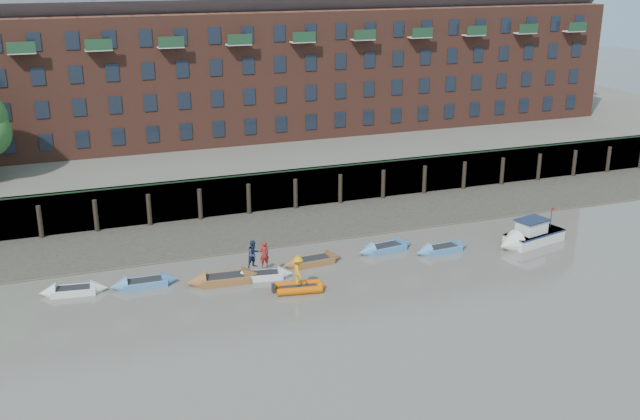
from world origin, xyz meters
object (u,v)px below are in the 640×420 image
rowboat_5 (386,248)px  rowboat_6 (442,249)px  rowboat_4 (313,261)px  motor_launch (525,237)px  rib_tender (301,287)px  rowboat_1 (145,283)px  rowboat_2 (224,279)px  person_rower_a (264,254)px  rowboat_0 (74,290)px  person_rower_b (254,254)px  rowboat_3 (263,275)px  person_rib_crew (298,270)px

rowboat_5 → rowboat_6: 4.02m
rowboat_4 → motor_launch: (15.75, -2.02, 0.39)m
rowboat_5 → rowboat_6: (3.71, -1.54, -0.01)m
motor_launch → rib_tender: bearing=-8.0°
rowboat_1 → rowboat_2: 5.07m
rowboat_4 → person_rower_a: bearing=-167.8°
rowboat_0 → person_rower_a: person_rower_a is taller
rowboat_5 → person_rower_b: 10.33m
rowboat_4 → rowboat_6: size_ratio=1.03×
rowboat_3 → person_rower_b: 1.61m
rowboat_3 → person_rower_b: bearing=170.1°
rowboat_0 → rowboat_4: size_ratio=0.96×
rowboat_0 → motor_launch: bearing=2.6°
rib_tender → person_rib_crew: person_rib_crew is taller
rowboat_2 → rowboat_5: bearing=11.1°
rowboat_2 → person_rower_a: (2.67, -0.15, 1.42)m
rib_tender → person_rower_a: person_rower_a is taller
person_rower_b → rowboat_2: bearing=156.4°
rowboat_0 → person_rib_crew: (13.32, -4.50, 1.21)m
rowboat_1 → rowboat_2: size_ratio=0.87×
rowboat_3 → rib_tender: size_ratio=1.29×
rowboat_5 → rib_tender: rowboat_5 is taller
rowboat_2 → person_rower_a: size_ratio=2.82×
rowboat_4 → rowboat_0: bearing=173.5°
rowboat_4 → person_rower_a: 4.17m
rowboat_0 → rowboat_1: (4.31, -0.40, 0.01)m
person_rower_b → rowboat_6: bearing=-24.1°
rib_tender → person_rib_crew: bearing=-170.2°
rowboat_1 → person_rower_a: bearing=-9.5°
rowboat_5 → person_rib_crew: person_rib_crew is taller
rowboat_1 → person_rower_b: bearing=-9.2°
rowboat_3 → rowboat_4: size_ratio=0.94×
rowboat_0 → rowboat_1: size_ratio=0.98×
rowboat_2 → rib_tender: 5.11m
person_rower_a → person_rib_crew: 3.08m
person_rower_a → person_rib_crew: (1.41, -2.72, -0.25)m
person_rower_b → person_rib_crew: (2.08, -2.87, -0.29)m
person_rib_crew → rowboat_5: bearing=-55.8°
rowboat_4 → person_rower_b: size_ratio=2.38×
rib_tender → person_rower_b: 3.92m
rowboat_2 → person_rib_crew: bearing=-30.6°
person_rower_b → rowboat_0: bearing=148.2°
rowboat_0 → rowboat_3: 11.90m
motor_launch → person_rower_b: (-20.16, 1.07, 1.10)m
rowboat_1 → person_rower_a: (7.60, -1.38, 1.45)m
rowboat_2 → person_rib_crew: person_rib_crew is taller
rowboat_4 → rowboat_5: (5.70, 0.47, 0.00)m
rowboat_2 → person_rib_crew: size_ratio=2.74×
rowboat_0 → rowboat_5: bearing=7.0°
rowboat_6 → motor_launch: size_ratio=0.71×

